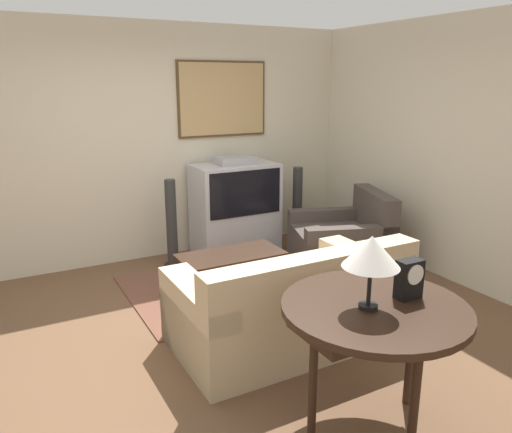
% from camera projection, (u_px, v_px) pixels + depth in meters
% --- Properties ---
extents(ground_plane, '(12.00, 12.00, 0.00)m').
position_uv_depth(ground_plane, '(223.00, 330.00, 4.25)').
color(ground_plane, brown).
extents(wall_back, '(12.00, 0.10, 2.70)m').
position_uv_depth(wall_back, '(144.00, 144.00, 5.71)').
color(wall_back, beige).
rests_on(wall_back, ground_plane).
extents(wall_right, '(0.06, 12.00, 2.70)m').
position_uv_depth(wall_right, '(454.00, 152.00, 5.10)').
color(wall_right, beige).
rests_on(wall_right, ground_plane).
extents(area_rug, '(1.96, 1.57, 0.01)m').
position_uv_depth(area_rug, '(227.00, 286.00, 5.15)').
color(area_rug, brown).
rests_on(area_rug, ground_plane).
extents(tv, '(1.00, 0.57, 1.19)m').
position_uv_depth(tv, '(235.00, 208.00, 6.05)').
color(tv, '#B7B7BC').
rests_on(tv, ground_plane).
extents(couch, '(1.81, 1.01, 0.85)m').
position_uv_depth(couch, '(290.00, 307.00, 3.99)').
color(couch, '#CCB289').
rests_on(couch, ground_plane).
extents(armchair, '(1.24, 1.21, 0.86)m').
position_uv_depth(armchair, '(343.00, 242.00, 5.66)').
color(armchair, '#473D38').
rests_on(armchair, ground_plane).
extents(coffee_table, '(1.05, 0.52, 0.39)m').
position_uv_depth(coffee_table, '(231.00, 257.00, 4.98)').
color(coffee_table, black).
rests_on(coffee_table, ground_plane).
extents(console_table, '(1.09, 1.09, 0.81)m').
position_uv_depth(console_table, '(375.00, 316.00, 2.88)').
color(console_table, black).
rests_on(console_table, ground_plane).
extents(table_lamp, '(0.32, 0.32, 0.43)m').
position_uv_depth(table_lamp, '(371.00, 253.00, 2.73)').
color(table_lamp, black).
rests_on(table_lamp, console_table).
extents(mantel_clock, '(0.15, 0.10, 0.24)m').
position_uv_depth(mantel_clock, '(409.00, 279.00, 2.93)').
color(mantel_clock, black).
rests_on(mantel_clock, console_table).
extents(speaker_tower_left, '(0.21, 0.21, 1.00)m').
position_uv_depth(speaker_tower_left, '(172.00, 226.00, 5.62)').
color(speaker_tower_left, black).
rests_on(speaker_tower_left, ground_plane).
extents(speaker_tower_right, '(0.21, 0.21, 1.00)m').
position_uv_depth(speaker_tower_right, '(297.00, 208.00, 6.40)').
color(speaker_tower_right, black).
rests_on(speaker_tower_right, ground_plane).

